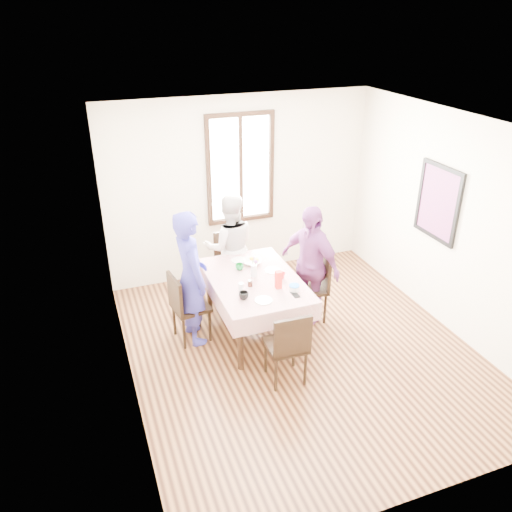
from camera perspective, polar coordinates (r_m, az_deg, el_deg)
name	(u,v)px	position (r m, az deg, el deg)	size (l,w,h in m)	color
ground	(301,349)	(6.34, 5.02, -10.38)	(4.50, 4.50, 0.00)	black
back_wall	(240,188)	(7.58, -1.78, 7.62)	(4.00, 4.00, 0.00)	beige
right_wall	(453,226)	(6.70, 21.23, 3.20)	(4.50, 4.50, 0.00)	beige
window_frame	(240,169)	(7.47, -1.76, 9.75)	(1.02, 0.06, 1.62)	black
window_pane	(240,169)	(7.48, -1.79, 9.77)	(0.90, 0.02, 1.50)	white
art_poster	(438,202)	(6.83, 19.78, 5.68)	(0.04, 0.76, 0.96)	red
dining_table	(255,306)	(6.44, -0.15, -5.61)	(0.94, 1.44, 0.75)	black
tablecloth	(255,279)	(6.24, -0.16, -2.64)	(1.06, 1.56, 0.01)	#5A010C
chair_left	(191,307)	(6.32, -7.33, -5.64)	(0.42, 0.42, 0.91)	black
chair_right	(310,288)	(6.70, 6.05, -3.57)	(0.42, 0.42, 0.91)	black
chair_far	(231,266)	(7.21, -2.86, -1.15)	(0.42, 0.42, 0.91)	black
chair_near	(286,345)	(5.63, 3.36, -9.91)	(0.42, 0.42, 0.91)	black
person_left	(191,278)	(6.13, -7.35, -2.44)	(0.62, 0.41, 1.71)	navy
person_far	(231,247)	(7.06, -2.87, 0.99)	(0.74, 0.58, 1.52)	beige
person_right	(310,265)	(6.53, 6.03, -0.98)	(0.94, 0.39, 1.60)	#783777
mug_black	(244,296)	(5.81, -1.40, -4.46)	(0.11, 0.11, 0.09)	black
mug_flag	(282,275)	(6.25, 2.92, -2.19)	(0.08, 0.08, 0.08)	red
mug_green	(239,267)	(6.44, -1.87, -1.23)	(0.10, 0.10, 0.08)	#0C7226
serving_bowl	(252,262)	(6.58, -0.45, -0.69)	(0.23, 0.23, 0.06)	white
juice_carton	(278,280)	(6.00, 2.53, -2.67)	(0.07, 0.07, 0.22)	red
butter_tub	(294,288)	(6.00, 4.31, -3.63)	(0.13, 0.13, 0.06)	white
jam_jar	(250,283)	(6.06, -0.66, -3.09)	(0.06, 0.06, 0.08)	black
drinking_glass	(241,286)	(5.99, -1.70, -3.43)	(0.06, 0.06, 0.09)	silver
smartphone	(295,295)	(5.92, 4.43, -4.35)	(0.07, 0.15, 0.01)	black
flower_vase	(254,271)	(6.27, -0.24, -1.64)	(0.08, 0.08, 0.15)	silver
plate_right	(273,270)	(6.43, 1.89, -1.63)	(0.20, 0.20, 0.01)	white
plate_far	(239,260)	(6.68, -1.96, -0.47)	(0.20, 0.20, 0.01)	white
plate_near	(264,300)	(5.79, 0.86, -5.01)	(0.20, 0.20, 0.01)	white
butter_lid	(294,285)	(5.98, 4.32, -3.32)	(0.12, 0.12, 0.01)	blue
flower_bunch	(254,261)	(6.22, -0.24, -0.62)	(0.09, 0.09, 0.10)	yellow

